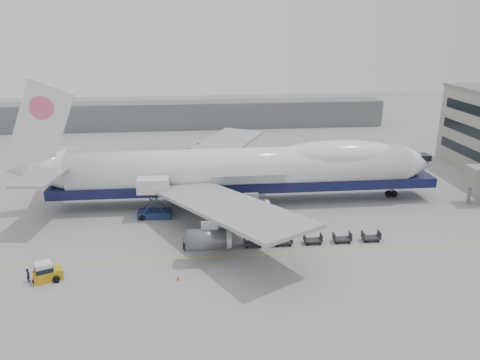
{
  "coord_description": "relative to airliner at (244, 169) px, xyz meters",
  "views": [
    {
      "loc": [
        -7.05,
        -57.16,
        27.07
      ],
      "look_at": [
        -0.6,
        6.0,
        5.79
      ],
      "focal_mm": 35.0,
      "sensor_mm": 36.0,
      "label": 1
    }
  ],
  "objects": [
    {
      "name": "apron_line",
      "position": [
        -0.64,
        -18.0,
        -5.62
      ],
      "size": [
        60.0,
        0.15,
        0.01
      ],
      "primitive_type": "cube",
      "color": "gold",
      "rests_on": "ground"
    },
    {
      "name": "hangar",
      "position": [
        -10.64,
        58.0,
        -2.12
      ],
      "size": [
        110.0,
        8.0,
        7.0
      ],
      "primitive_type": "cube",
      "color": "slate",
      "rests_on": "ground"
    },
    {
      "name": "airliner",
      "position": [
        0.0,
        0.0,
        0.0
      ],
      "size": [
        67.0,
        55.3,
        19.98
      ],
      "color": "white",
      "rests_on": "ground"
    },
    {
      "name": "ground",
      "position": [
        -0.64,
        -12.0,
        -5.62
      ],
      "size": [
        260.0,
        260.0,
        0.0
      ],
      "primitive_type": "plane",
      "color": "gray",
      "rests_on": "ground"
    },
    {
      "name": "ground_worker",
      "position": [
        -26.28,
        -21.65,
        -4.81
      ],
      "size": [
        0.53,
        0.67,
        1.63
      ],
      "primitive_type": "imported",
      "rotation": [
        0.0,
        0.0,
        1.83
      ],
      "color": "black",
      "rests_on": "ground"
    },
    {
      "name": "dolly_4",
      "position": [
        7.25,
        -15.53,
        -5.09
      ],
      "size": [
        2.3,
        1.35,
        1.3
      ],
      "color": "#2D2D30",
      "rests_on": "ground"
    },
    {
      "name": "catering_truck",
      "position": [
        -13.72,
        -4.7,
        -2.19
      ],
      "size": [
        4.92,
        3.53,
        6.06
      ],
      "rotation": [
        0.0,
        0.0,
        -0.05
      ],
      "color": "#19294C",
      "rests_on": "ground"
    },
    {
      "name": "traffic_cone",
      "position": [
        -9.91,
        -22.96,
        -5.38
      ],
      "size": [
        0.34,
        0.34,
        0.51
      ],
      "rotation": [
        0.0,
        0.0,
        -0.03
      ],
      "color": "#EE530C",
      "rests_on": "ground"
    },
    {
      "name": "dolly_2",
      "position": [
        -0.53,
        -15.53,
        -5.09
      ],
      "size": [
        2.3,
        1.35,
        1.3
      ],
      "color": "#2D2D30",
      "rests_on": "ground"
    },
    {
      "name": "dolly_6",
      "position": [
        15.04,
        -15.53,
        -5.09
      ],
      "size": [
        2.3,
        1.35,
        1.3
      ],
      "color": "#2D2D30",
      "rests_on": "ground"
    },
    {
      "name": "dolly_3",
      "position": [
        3.36,
        -15.53,
        -5.09
      ],
      "size": [
        2.3,
        1.35,
        1.3
      ],
      "color": "#2D2D30",
      "rests_on": "ground"
    },
    {
      "name": "dolly_5",
      "position": [
        11.14,
        -15.53,
        -5.09
      ],
      "size": [
        2.3,
        1.35,
        1.3
      ],
      "color": "#2D2D30",
      "rests_on": "ground"
    },
    {
      "name": "dolly_0",
      "position": [
        -8.32,
        -15.53,
        -5.09
      ],
      "size": [
        2.3,
        1.35,
        1.3
      ],
      "color": "#2D2D30",
      "rests_on": "ground"
    },
    {
      "name": "dolly_1",
      "position": [
        -4.42,
        -15.53,
        -5.09
      ],
      "size": [
        2.3,
        1.35,
        1.3
      ],
      "color": "#2D2D30",
      "rests_on": "ground"
    },
    {
      "name": "baggage_tug",
      "position": [
        -24.4,
        -21.5,
        -4.65
      ],
      "size": [
        3.4,
        2.72,
        2.2
      ],
      "rotation": [
        0.0,
        0.0,
        0.43
      ],
      "color": "#C59712",
      "rests_on": "ground"
    }
  ]
}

